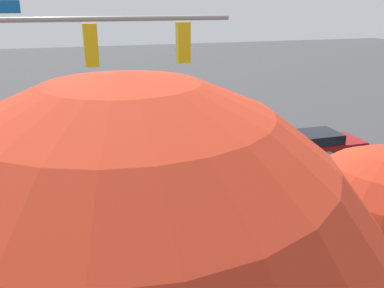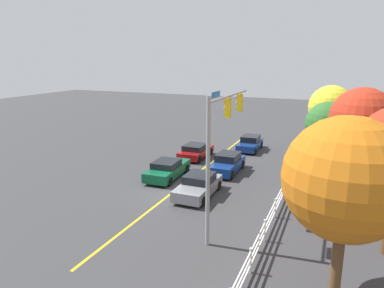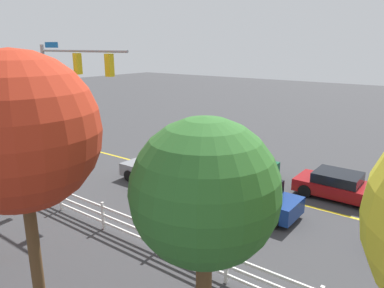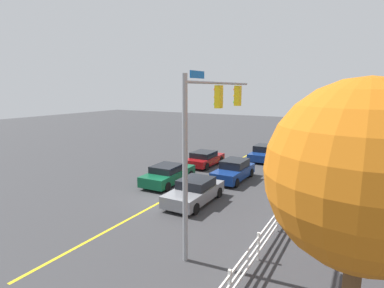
# 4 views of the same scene
# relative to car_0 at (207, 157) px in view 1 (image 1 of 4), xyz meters

# --- Properties ---
(ground_plane) EXTENTS (120.00, 120.00, 0.00)m
(ground_plane) POSITION_rel_car_0_xyz_m (2.45, 1.69, -0.67)
(ground_plane) COLOR #38383A
(lane_center_stripe) EXTENTS (28.00, 0.16, 0.01)m
(lane_center_stripe) POSITION_rel_car_0_xyz_m (-1.55, 1.69, -0.67)
(lane_center_stripe) COLOR gold
(lane_center_stripe) RESTS_ON ground_plane
(signal_assembly) EXTENTS (6.50, 0.38, 7.34)m
(signal_assembly) POSITION_rel_car_0_xyz_m (6.17, 6.23, 4.45)
(signal_assembly) COLOR gray
(signal_assembly) RESTS_ON ground_plane
(car_0) EXTENTS (4.86, 2.15, 1.38)m
(car_0) POSITION_rel_car_0_xyz_m (0.00, 0.00, 0.00)
(car_0) COLOR #0C4C2D
(car_0) RESTS_ON ground_plane
(car_1) EXTENTS (4.50, 2.04, 1.42)m
(car_1) POSITION_rel_car_0_xyz_m (2.38, 3.48, 0.01)
(car_1) COLOR slate
(car_1) RESTS_ON ground_plane
(car_2) EXTENTS (4.24, 2.04, 1.28)m
(car_2) POSITION_rel_car_0_xyz_m (-5.88, -0.11, -0.04)
(car_2) COLOR maroon
(car_2) RESTS_ON ground_plane
(car_3) EXTENTS (4.45, 1.91, 1.50)m
(car_3) POSITION_rel_car_0_xyz_m (-3.07, 3.76, 0.05)
(car_3) COLOR navy
(car_3) RESTS_ON ground_plane
(white_rail_fence) EXTENTS (26.10, 0.10, 1.15)m
(white_rail_fence) POSITION_rel_car_0_xyz_m (-0.55, 8.72, -0.07)
(white_rail_fence) COLOR white
(white_rail_fence) RESTS_ON ground_plane
(tree_4) EXTENTS (2.97, 2.97, 5.52)m
(tree_4) POSITION_rel_car_0_xyz_m (1.96, 12.69, 3.33)
(tree_4) COLOR brown
(tree_4) RESTS_ON ground_plane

